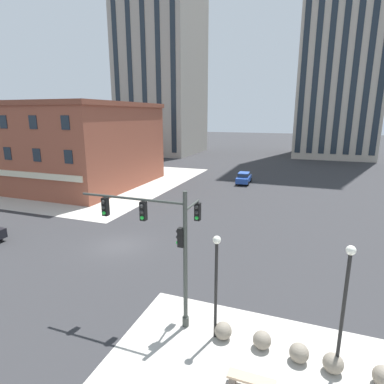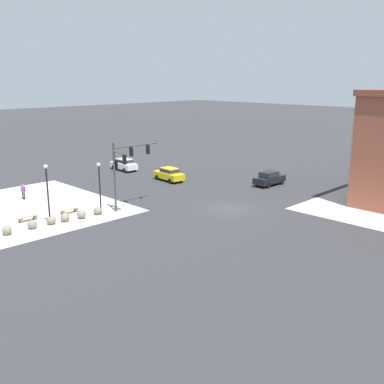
{
  "view_description": "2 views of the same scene",
  "coord_description": "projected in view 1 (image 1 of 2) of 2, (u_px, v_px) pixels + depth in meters",
  "views": [
    {
      "loc": [
        13.39,
        -19.73,
        10.04
      ],
      "look_at": [
        3.63,
        6.69,
        3.11
      ],
      "focal_mm": 29.66,
      "sensor_mm": 36.0,
      "label": 1
    },
    {
      "loc": [
        33.19,
        28.17,
        12.7
      ],
      "look_at": [
        7.89,
        2.79,
        3.63
      ],
      "focal_mm": 42.35,
      "sensor_mm": 36.0,
      "label": 2
    }
  ],
  "objects": [
    {
      "name": "bollard_sphere_curb_b",
      "position": [
        262.0,
        340.0,
        13.9
      ],
      "size": [
        0.8,
        0.8,
        0.8
      ],
      "primitive_type": "sphere",
      "color": "gray",
      "rests_on": "ground"
    },
    {
      "name": "residential_tower_skyline_left",
      "position": [
        161.0,
        15.0,
        77.38
      ],
      "size": [
        18.41,
        20.0,
        67.19
      ],
      "color": "#9E998E",
      "rests_on": "ground"
    },
    {
      "name": "ground_plane",
      "position": [
        119.0,
        246.0,
        24.87
      ],
      "size": [
        320.0,
        320.0,
        0.0
      ],
      "primitive_type": "plane",
      "color": "#2D2D30"
    },
    {
      "name": "car_cross_eastbound",
      "position": [
        244.0,
        177.0,
        46.92
      ],
      "size": [
        2.04,
        4.47,
        1.68
      ],
      "color": "#23479E",
      "rests_on": "ground"
    },
    {
      "name": "street_lamp_mid_sidewalk",
      "position": [
        345.0,
        296.0,
        11.85
      ],
      "size": [
        0.36,
        0.36,
        5.45
      ],
      "color": "black",
      "rests_on": "ground"
    },
    {
      "name": "bench_near_signal",
      "position": [
        251.0,
        381.0,
        11.83
      ],
      "size": [
        1.8,
        0.49,
        0.49
      ],
      "color": "tan",
      "rests_on": "ground"
    },
    {
      "name": "sidewalk_far_corner",
      "position": [
        81.0,
        180.0,
        49.82
      ],
      "size": [
        32.0,
        32.0,
        0.02
      ],
      "primitive_type": "cube",
      "color": "#B7B2A8",
      "rests_on": "ground"
    },
    {
      "name": "bollard_sphere_curb_a",
      "position": [
        223.0,
        331.0,
        14.5
      ],
      "size": [
        0.8,
        0.8,
        0.8
      ],
      "primitive_type": "sphere",
      "color": "gray",
      "rests_on": "ground"
    },
    {
      "name": "street_lamp_corner_near",
      "position": [
        216.0,
        275.0,
        13.95
      ],
      "size": [
        0.36,
        0.36,
        4.98
      ],
      "color": "black",
      "rests_on": "ground"
    },
    {
      "name": "storefront_block_near_corner",
      "position": [
        65.0,
        144.0,
        46.38
      ],
      "size": [
        22.87,
        19.78,
        11.6
      ],
      "color": "brown",
      "rests_on": "ground"
    },
    {
      "name": "bollard_sphere_curb_c",
      "position": [
        299.0,
        353.0,
        13.15
      ],
      "size": [
        0.8,
        0.8,
        0.8
      ],
      "primitive_type": "sphere",
      "color": "gray",
      "rests_on": "ground"
    },
    {
      "name": "traffic_signal_main",
      "position": [
        167.0,
        237.0,
        14.93
      ],
      "size": [
        5.62,
        2.09,
        6.76
      ],
      "color": "#383D38",
      "rests_on": "ground"
    },
    {
      "name": "bollard_sphere_curb_d",
      "position": [
        333.0,
        363.0,
        12.6
      ],
      "size": [
        0.8,
        0.8,
        0.8
      ],
      "primitive_type": "sphere",
      "color": "gray",
      "rests_on": "ground"
    },
    {
      "name": "bollard_sphere_curb_e",
      "position": [
        384.0,
        377.0,
        11.96
      ],
      "size": [
        0.8,
        0.8,
        0.8
      ],
      "primitive_type": "sphere",
      "color": "gray",
      "rests_on": "ground"
    }
  ]
}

